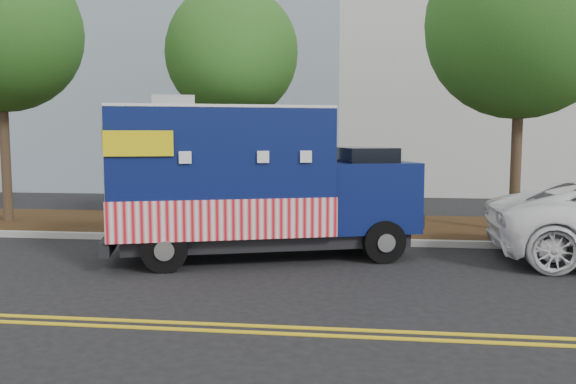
# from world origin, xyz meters

# --- Properties ---
(ground) EXTENTS (120.00, 120.00, 0.00)m
(ground) POSITION_xyz_m (0.00, 0.00, 0.00)
(ground) COLOR black
(ground) RESTS_ON ground
(curb) EXTENTS (120.00, 0.18, 0.15)m
(curb) POSITION_xyz_m (0.00, 1.40, 0.07)
(curb) COLOR #9E9E99
(curb) RESTS_ON ground
(mulch_strip) EXTENTS (120.00, 4.00, 0.15)m
(mulch_strip) POSITION_xyz_m (0.00, 3.50, 0.07)
(mulch_strip) COLOR black
(mulch_strip) RESTS_ON ground
(centerline_near) EXTENTS (120.00, 0.10, 0.01)m
(centerline_near) POSITION_xyz_m (0.00, -4.45, 0.01)
(centerline_near) COLOR gold
(centerline_near) RESTS_ON ground
(centerline_far) EXTENTS (120.00, 0.10, 0.01)m
(centerline_far) POSITION_xyz_m (0.00, -4.70, 0.01)
(centerline_far) COLOR gold
(centerline_far) RESTS_ON ground
(tree_b) EXTENTS (3.50, 3.50, 6.47)m
(tree_b) POSITION_xyz_m (-0.55, 3.19, 4.70)
(tree_b) COLOR #38281C
(tree_b) RESTS_ON ground
(tree_c) EXTENTS (4.64, 4.64, 7.59)m
(tree_c) POSITION_xyz_m (6.71, 3.00, 5.26)
(tree_c) COLOR #38281C
(tree_c) RESTS_ON ground
(sign_post) EXTENTS (0.06, 0.06, 2.40)m
(sign_post) POSITION_xyz_m (-0.85, 1.73, 1.20)
(sign_post) COLOR #473828
(sign_post) RESTS_ON ground
(food_truck) EXTENTS (6.68, 4.05, 3.32)m
(food_truck) POSITION_xyz_m (0.51, -0.18, 1.50)
(food_truck) COLOR black
(food_truck) RESTS_ON ground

